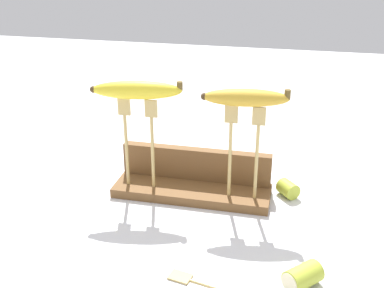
# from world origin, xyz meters

# --- Properties ---
(ground_plane) EXTENTS (3.00, 3.00, 0.00)m
(ground_plane) POSITION_xyz_m (0.00, 0.00, 0.00)
(ground_plane) COLOR silver
(wooden_board) EXTENTS (0.33, 0.10, 0.02)m
(wooden_board) POSITION_xyz_m (0.00, 0.00, 0.01)
(wooden_board) COLOR brown
(wooden_board) RESTS_ON ground
(board_backstop) EXTENTS (0.33, 0.02, 0.07)m
(board_backstop) POSITION_xyz_m (0.00, 0.04, 0.06)
(board_backstop) COLOR brown
(board_backstop) RESTS_ON wooden_board
(fork_stand_left) EXTENTS (0.08, 0.01, 0.19)m
(fork_stand_left) POSITION_xyz_m (-0.11, -0.02, 0.14)
(fork_stand_left) COLOR tan
(fork_stand_left) RESTS_ON wooden_board
(fork_stand_right) EXTENTS (0.08, 0.01, 0.20)m
(fork_stand_right) POSITION_xyz_m (0.11, -0.02, 0.14)
(fork_stand_right) COLOR tan
(fork_stand_right) RESTS_ON wooden_board
(banana_raised_left) EXTENTS (0.19, 0.07, 0.04)m
(banana_raised_left) POSITION_xyz_m (-0.11, -0.02, 0.23)
(banana_raised_left) COLOR yellow
(banana_raised_left) RESTS_ON fork_stand_left
(banana_raised_right) EXTENTS (0.17, 0.06, 0.04)m
(banana_raised_right) POSITION_xyz_m (0.11, -0.02, 0.23)
(banana_raised_right) COLOR gold
(banana_raised_right) RESTS_ON fork_stand_right
(fork_fallen_near) EXTENTS (0.18, 0.05, 0.01)m
(fork_fallen_near) POSITION_xyz_m (0.09, -0.28, 0.00)
(fork_fallen_near) COLOR tan
(fork_fallen_near) RESTS_ON ground
(banana_chunk_near) EXTENTS (0.07, 0.07, 0.04)m
(banana_chunk_near) POSITION_xyz_m (0.24, -0.25, 0.02)
(banana_chunk_near) COLOR #B2C138
(banana_chunk_near) RESTS_ON ground
(banana_chunk_far) EXTENTS (0.05, 0.05, 0.03)m
(banana_chunk_far) POSITION_xyz_m (0.20, 0.04, 0.02)
(banana_chunk_far) COLOR #B2C138
(banana_chunk_far) RESTS_ON ground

